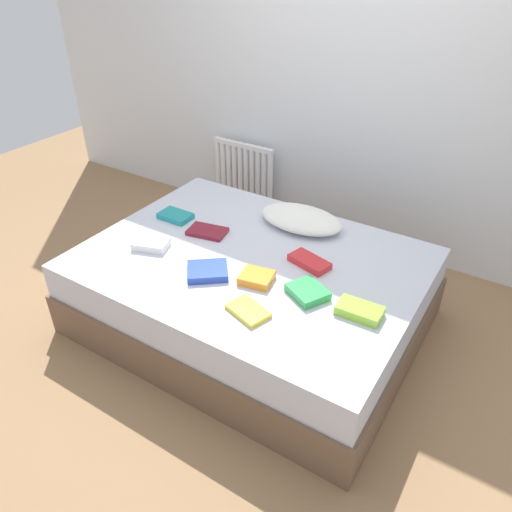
% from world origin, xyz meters
% --- Properties ---
extents(ground_plane, '(8.00, 8.00, 0.00)m').
position_xyz_m(ground_plane, '(0.00, 0.00, 0.00)').
color(ground_plane, '#93704C').
extents(back_wall, '(6.00, 0.10, 2.80)m').
position_xyz_m(back_wall, '(0.00, 1.35, 1.40)').
color(back_wall, silver).
rests_on(back_wall, ground).
extents(bed, '(2.00, 1.50, 0.50)m').
position_xyz_m(bed, '(0.00, 0.00, 0.25)').
color(bed, brown).
rests_on(bed, ground).
extents(radiator, '(0.58, 0.04, 0.56)m').
position_xyz_m(radiator, '(-0.86, 1.20, 0.38)').
color(radiator, white).
rests_on(radiator, ground).
extents(pillow, '(0.56, 0.34, 0.11)m').
position_xyz_m(pillow, '(0.07, 0.49, 0.55)').
color(pillow, white).
rests_on(pillow, bed).
extents(textbook_green, '(0.25, 0.24, 0.05)m').
position_xyz_m(textbook_green, '(0.45, -0.15, 0.52)').
color(textbook_green, green).
rests_on(textbook_green, bed).
extents(textbook_white, '(0.24, 0.20, 0.05)m').
position_xyz_m(textbook_white, '(-0.58, -0.24, 0.52)').
color(textbook_white, white).
rests_on(textbook_white, bed).
extents(textbook_red, '(0.27, 0.18, 0.04)m').
position_xyz_m(textbook_red, '(0.33, 0.11, 0.52)').
color(textbook_red, red).
rests_on(textbook_red, bed).
extents(textbook_lime, '(0.23, 0.14, 0.05)m').
position_xyz_m(textbook_lime, '(0.74, -0.15, 0.52)').
color(textbook_lime, '#8CC638').
rests_on(textbook_lime, bed).
extents(textbook_orange, '(0.20, 0.18, 0.05)m').
position_xyz_m(textbook_orange, '(0.15, -0.19, 0.52)').
color(textbook_orange, orange).
rests_on(textbook_orange, bed).
extents(textbook_yellow, '(0.25, 0.20, 0.03)m').
position_xyz_m(textbook_yellow, '(0.26, -0.44, 0.51)').
color(textbook_yellow, yellow).
rests_on(textbook_yellow, bed).
extents(textbook_maroon, '(0.27, 0.20, 0.03)m').
position_xyz_m(textbook_maroon, '(-0.39, 0.08, 0.51)').
color(textbook_maroon, maroon).
rests_on(textbook_maroon, bed).
extents(textbook_blue, '(0.29, 0.29, 0.04)m').
position_xyz_m(textbook_blue, '(-0.11, -0.28, 0.52)').
color(textbook_blue, '#2847B7').
rests_on(textbook_blue, bed).
extents(textbook_teal, '(0.22, 0.14, 0.04)m').
position_xyz_m(textbook_teal, '(-0.69, 0.12, 0.52)').
color(textbook_teal, teal).
rests_on(textbook_teal, bed).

